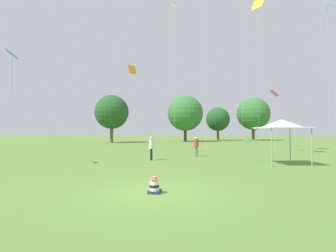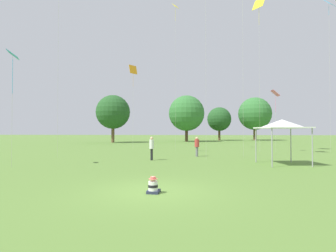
{
  "view_description": "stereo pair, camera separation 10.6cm",
  "coord_description": "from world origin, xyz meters",
  "px_view_note": "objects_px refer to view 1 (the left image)",
  "views": [
    {
      "loc": [
        1.36,
        -9.55,
        2.2
      ],
      "look_at": [
        0.02,
        6.0,
        2.52
      ],
      "focal_mm": 28.0,
      "sensor_mm": 36.0,
      "label": 1
    },
    {
      "loc": [
        1.46,
        -9.54,
        2.2
      ],
      "look_at": [
        0.02,
        6.0,
        2.52
      ],
      "focal_mm": 28.0,
      "sensor_mm": 36.0,
      "label": 2
    }
  ],
  "objects_px": {
    "person_standing_2": "(151,146)",
    "kite_5": "(327,8)",
    "seated_toddler": "(154,186)",
    "canopy_tent": "(281,124)",
    "distant_tree_2": "(112,112)",
    "kite_9": "(174,17)",
    "kite_7": "(274,95)",
    "kite_8": "(258,8)",
    "distant_tree_3": "(185,113)",
    "kite_1": "(132,71)",
    "kite_6": "(12,59)",
    "person_standing_0": "(196,145)",
    "distant_tree_0": "(218,119)",
    "distant_tree_1": "(253,114)"
  },
  "relations": [
    {
      "from": "seated_toddler",
      "to": "kite_7",
      "type": "height_order",
      "value": "kite_7"
    },
    {
      "from": "kite_7",
      "to": "canopy_tent",
      "type": "bearing_deg",
      "value": -150.5
    },
    {
      "from": "person_standing_2",
      "to": "kite_5",
      "type": "relative_size",
      "value": 0.11
    },
    {
      "from": "person_standing_0",
      "to": "kite_8",
      "type": "bearing_deg",
      "value": 21.13
    },
    {
      "from": "seated_toddler",
      "to": "canopy_tent",
      "type": "bearing_deg",
      "value": 54.69
    },
    {
      "from": "person_standing_2",
      "to": "kite_7",
      "type": "xyz_separation_m",
      "value": [
        11.93,
        9.02,
        5.04
      ]
    },
    {
      "from": "distant_tree_0",
      "to": "seated_toddler",
      "type": "bearing_deg",
      "value": -98.19
    },
    {
      "from": "seated_toddler",
      "to": "person_standing_0",
      "type": "distance_m",
      "value": 13.97
    },
    {
      "from": "kite_6",
      "to": "person_standing_0",
      "type": "bearing_deg",
      "value": -36.96
    },
    {
      "from": "seated_toddler",
      "to": "kite_7",
      "type": "xyz_separation_m",
      "value": [
        10.23,
        19.52,
        5.88
      ]
    },
    {
      "from": "kite_5",
      "to": "kite_1",
      "type": "bearing_deg",
      "value": 176.47
    },
    {
      "from": "kite_6",
      "to": "distant_tree_0",
      "type": "relative_size",
      "value": 0.89
    },
    {
      "from": "person_standing_0",
      "to": "canopy_tent",
      "type": "bearing_deg",
      "value": -58.84
    },
    {
      "from": "kite_1",
      "to": "distant_tree_1",
      "type": "bearing_deg",
      "value": 48.89
    },
    {
      "from": "distant_tree_0",
      "to": "kite_9",
      "type": "bearing_deg",
      "value": -104.13
    },
    {
      "from": "canopy_tent",
      "to": "kite_6",
      "type": "relative_size",
      "value": 0.45
    },
    {
      "from": "person_standing_0",
      "to": "distant_tree_1",
      "type": "distance_m",
      "value": 45.74
    },
    {
      "from": "distant_tree_1",
      "to": "kite_6",
      "type": "bearing_deg",
      "value": -117.38
    },
    {
      "from": "kite_1",
      "to": "kite_6",
      "type": "distance_m",
      "value": 18.86
    },
    {
      "from": "canopy_tent",
      "to": "kite_9",
      "type": "xyz_separation_m",
      "value": [
        -7.91,
        12.55,
        13.01
      ]
    },
    {
      "from": "kite_6",
      "to": "kite_8",
      "type": "height_order",
      "value": "kite_8"
    },
    {
      "from": "person_standing_2",
      "to": "distant_tree_3",
      "type": "xyz_separation_m",
      "value": [
        1.86,
        36.62,
        5.02
      ]
    },
    {
      "from": "canopy_tent",
      "to": "kite_8",
      "type": "bearing_deg",
      "value": 83.78
    },
    {
      "from": "person_standing_0",
      "to": "person_standing_2",
      "type": "bearing_deg",
      "value": -152.75
    },
    {
      "from": "distant_tree_0",
      "to": "kite_7",
      "type": "bearing_deg",
      "value": -86.3
    },
    {
      "from": "distant_tree_2",
      "to": "distant_tree_1",
      "type": "bearing_deg",
      "value": 27.43
    },
    {
      "from": "person_standing_2",
      "to": "distant_tree_1",
      "type": "relative_size",
      "value": 0.17
    },
    {
      "from": "person_standing_2",
      "to": "kite_5",
      "type": "bearing_deg",
      "value": 26.07
    },
    {
      "from": "distant_tree_2",
      "to": "kite_9",
      "type": "bearing_deg",
      "value": -55.16
    },
    {
      "from": "kite_6",
      "to": "distant_tree_3",
      "type": "height_order",
      "value": "distant_tree_3"
    },
    {
      "from": "distant_tree_3",
      "to": "distant_tree_0",
      "type": "bearing_deg",
      "value": 45.77
    },
    {
      "from": "kite_6",
      "to": "distant_tree_3",
      "type": "bearing_deg",
      "value": 4.6
    },
    {
      "from": "canopy_tent",
      "to": "person_standing_0",
      "type": "bearing_deg",
      "value": 137.62
    },
    {
      "from": "kite_8",
      "to": "kite_1",
      "type": "bearing_deg",
      "value": -103.96
    },
    {
      "from": "kite_7",
      "to": "distant_tree_3",
      "type": "bearing_deg",
      "value": 64.58
    },
    {
      "from": "person_standing_0",
      "to": "kite_7",
      "type": "distance_m",
      "value": 11.39
    },
    {
      "from": "distant_tree_3",
      "to": "distant_tree_2",
      "type": "bearing_deg",
      "value": -155.8
    },
    {
      "from": "kite_9",
      "to": "person_standing_0",
      "type": "bearing_deg",
      "value": -82.53
    },
    {
      "from": "kite_5",
      "to": "seated_toddler",
      "type": "bearing_deg",
      "value": -121.28
    },
    {
      "from": "kite_8",
      "to": "distant_tree_3",
      "type": "bearing_deg",
      "value": -158.46
    },
    {
      "from": "person_standing_2",
      "to": "kite_6",
      "type": "relative_size",
      "value": 0.25
    },
    {
      "from": "distant_tree_0",
      "to": "distant_tree_2",
      "type": "relative_size",
      "value": 0.87
    },
    {
      "from": "kite_5",
      "to": "person_standing_2",
      "type": "bearing_deg",
      "value": -144.76
    },
    {
      "from": "distant_tree_2",
      "to": "person_standing_2",
      "type": "bearing_deg",
      "value": -67.72
    },
    {
      "from": "person_standing_2",
      "to": "kite_7",
      "type": "distance_m",
      "value": 15.78
    },
    {
      "from": "seated_toddler",
      "to": "canopy_tent",
      "type": "distance_m",
      "value": 11.7
    },
    {
      "from": "kite_5",
      "to": "kite_9",
      "type": "distance_m",
      "value": 16.53
    },
    {
      "from": "person_standing_0",
      "to": "canopy_tent",
      "type": "relative_size",
      "value": 0.53
    },
    {
      "from": "kite_6",
      "to": "kite_9",
      "type": "xyz_separation_m",
      "value": [
        9.05,
        15.51,
        9.07
      ]
    },
    {
      "from": "seated_toddler",
      "to": "distant_tree_1",
      "type": "height_order",
      "value": "distant_tree_1"
    }
  ]
}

